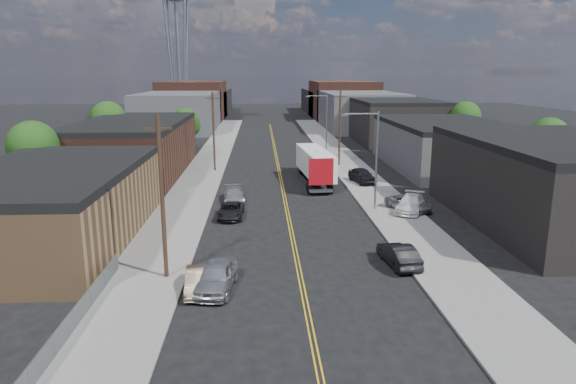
{
  "coord_description": "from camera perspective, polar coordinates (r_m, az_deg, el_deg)",
  "views": [
    {
      "loc": [
        -2.37,
        -19.76,
        12.33
      ],
      "look_at": [
        -0.09,
        22.22,
        2.5
      ],
      "focal_mm": 32.0,
      "sensor_mm": 36.0,
      "label": 1
    }
  ],
  "objects": [
    {
      "name": "industrial_right_c",
      "position": [
        95.32,
        11.82,
        7.75
      ],
      "size": [
        14.0,
        22.0,
        7.6
      ],
      "color": "black",
      "rests_on": "ground"
    },
    {
      "name": "car_ahead_truck",
      "position": [
        72.02,
        2.41,
        3.82
      ],
      "size": [
        2.4,
        4.82,
        1.31
      ],
      "primitive_type": "imported",
      "rotation": [
        0.0,
        0.0,
        -0.05
      ],
      "color": "black",
      "rests_on": "ground"
    },
    {
      "name": "tree_left_mid",
      "position": [
        78.11,
        -19.3,
        7.4
      ],
      "size": [
        5.1,
        5.04,
        8.37
      ],
      "color": "black",
      "rests_on": "ground"
    },
    {
      "name": "semi_truck",
      "position": [
        59.21,
        2.87,
        3.3
      ],
      "size": [
        3.45,
        14.97,
        3.87
      ],
      "rotation": [
        0.0,
        0.0,
        0.08
      ],
      "color": "silver",
      "rests_on": "ground"
    },
    {
      "name": "car_right_lot_a",
      "position": [
        47.72,
        13.26,
        -1.2
      ],
      "size": [
        4.15,
        5.02,
        1.27
      ],
      "primitive_type": "imported",
      "rotation": [
        0.0,
        0.0,
        0.53
      ],
      "color": "#96979A",
      "rests_on": "sidewalk_right"
    },
    {
      "name": "tree_right_near",
      "position": [
        64.93,
        26.99,
        5.14
      ],
      "size": [
        4.6,
        4.48,
        7.44
      ],
      "color": "black",
      "rests_on": "ground"
    },
    {
      "name": "tree_left_far",
      "position": [
        82.94,
        -11.22,
        7.54
      ],
      "size": [
        4.35,
        4.2,
        6.97
      ],
      "color": "black",
      "rests_on": "ground"
    },
    {
      "name": "skyline_left_b",
      "position": [
        141.06,
        -10.45,
        9.97
      ],
      "size": [
        16.0,
        26.0,
        10.0
      ],
      "primitive_type": "cube",
      "color": "#49271D",
      "rests_on": "ground"
    },
    {
      "name": "skyline_left_a",
      "position": [
        116.4,
        -11.96,
        8.78
      ],
      "size": [
        16.0,
        30.0,
        8.0
      ],
      "primitive_type": "cube",
      "color": "#3C3C3E",
      "rests_on": "ground"
    },
    {
      "name": "car_right_oncoming",
      "position": [
        34.46,
        12.2,
        -6.81
      ],
      "size": [
        2.06,
        4.61,
        1.47
      ],
      "primitive_type": "imported",
      "rotation": [
        0.0,
        0.0,
        3.26
      ],
      "color": "black",
      "rests_on": "ground"
    },
    {
      "name": "utility_pole_left_far",
      "position": [
        65.42,
        -8.26,
        6.71
      ],
      "size": [
        1.6,
        0.26,
        10.0
      ],
      "color": "black",
      "rests_on": "ground"
    },
    {
      "name": "car_left_d",
      "position": [
        50.25,
        -6.03,
        -0.32
      ],
      "size": [
        2.33,
        4.85,
        1.36
      ],
      "primitive_type": "imported",
      "rotation": [
        0.0,
        0.0,
        0.09
      ],
      "color": "#A5A7AA",
      "rests_on": "ground"
    },
    {
      "name": "industrial_right_a",
      "position": [
        47.44,
        27.85,
        0.96
      ],
      "size": [
        14.0,
        22.0,
        7.1
      ],
      "color": "black",
      "rests_on": "ground"
    },
    {
      "name": "sidewalk_right",
      "position": [
        66.97,
        7.16,
        2.51
      ],
      "size": [
        5.0,
        140.0,
        0.15
      ],
      "primitive_type": "cube",
      "color": "slate",
      "rests_on": "ground"
    },
    {
      "name": "skyline_left_c",
      "position": [
        160.97,
        -9.54,
        9.84
      ],
      "size": [
        16.0,
        40.0,
        7.0
      ],
      "primitive_type": "cube",
      "color": "black",
      "rests_on": "ground"
    },
    {
      "name": "utility_pole_left_near",
      "position": [
        31.17,
        -13.81,
        -0.57
      ],
      "size": [
        1.6,
        0.26,
        10.0
      ],
      "color": "black",
      "rests_on": "ground"
    },
    {
      "name": "warehouse_brown",
      "position": [
        66.26,
        -16.78,
        4.77
      ],
      "size": [
        12.0,
        26.0,
        6.6
      ],
      "color": "#49271D",
      "rests_on": "ground"
    },
    {
      "name": "streetlight_near",
      "position": [
        46.39,
        9.36,
        4.3
      ],
      "size": [
        3.39,
        0.25,
        9.0
      ],
      "color": "gray",
      "rests_on": "ground"
    },
    {
      "name": "tree_left_near",
      "position": [
        54.7,
        -26.38,
        4.28
      ],
      "size": [
        4.85,
        4.76,
        7.91
      ],
      "color": "black",
      "rests_on": "ground"
    },
    {
      "name": "tree_right_far",
      "position": [
        86.39,
        19.12,
        7.7
      ],
      "size": [
        4.85,
        4.76,
        7.91
      ],
      "color": "black",
      "rests_on": "ground"
    },
    {
      "name": "industrial_right_b",
      "position": [
        70.74,
        17.14,
        5.04
      ],
      "size": [
        14.0,
        24.0,
        6.1
      ],
      "color": "#3C3C3E",
      "rests_on": "ground"
    },
    {
      "name": "car_right_lot_b",
      "position": [
        47.16,
        13.46,
        -1.25
      ],
      "size": [
        4.04,
        5.45,
        1.47
      ],
      "primitive_type": "imported",
      "rotation": [
        0.0,
        0.0,
        -0.45
      ],
      "color": "white",
      "rests_on": "sidewalk_right"
    },
    {
      "name": "skyline_right_a",
      "position": [
        117.21,
        8.0,
        8.96
      ],
      "size": [
        16.0,
        30.0,
        8.0
      ],
      "primitive_type": "cube",
      "color": "#3C3C3E",
      "rests_on": "ground"
    },
    {
      "name": "skyline_right_c",
      "position": [
        161.56,
        4.93,
        9.98
      ],
      "size": [
        16.0,
        40.0,
        7.0
      ],
      "primitive_type": "cube",
      "color": "black",
      "rests_on": "ground"
    },
    {
      "name": "warehouse_tan",
      "position": [
        41.96,
        -24.89,
        -1.21
      ],
      "size": [
        12.0,
        22.0,
        5.6
      ],
      "color": "brown",
      "rests_on": "ground"
    },
    {
      "name": "centerline",
      "position": [
        65.96,
        -1.0,
        2.39
      ],
      "size": [
        0.32,
        120.0,
        0.01
      ],
      "primitive_type": "cube",
      "color": "gold",
      "rests_on": "ground"
    },
    {
      "name": "sidewalk_left",
      "position": [
        66.29,
        -9.24,
        2.34
      ],
      "size": [
        5.0,
        140.0,
        0.15
      ],
      "primitive_type": "cube",
      "color": "slate",
      "rests_on": "ground"
    },
    {
      "name": "car_left_c",
      "position": [
        44.77,
        -6.38,
        -2.07
      ],
      "size": [
        2.27,
        4.64,
        1.27
      ],
      "primitive_type": "imported",
      "rotation": [
        0.0,
        0.0,
        -0.04
      ],
      "color": "black",
      "rests_on": "ground"
    },
    {
      "name": "car_left_a",
      "position": [
        30.29,
        -7.97,
        -9.29
      ],
      "size": [
        2.58,
        5.07,
        1.65
      ],
      "primitive_type": "imported",
      "rotation": [
        0.0,
        0.0,
        -0.13
      ],
      "color": "#A8AAAD",
      "rests_on": "ground"
    },
    {
      "name": "streetlight_far",
      "position": [
        80.68,
        4.04,
        8.15
      ],
      "size": [
        3.39,
        0.25,
        9.0
      ],
      "color": "gray",
      "rests_on": "ground"
    },
    {
      "name": "skyline_right_b",
      "position": [
        141.73,
        6.07,
        10.13
      ],
      "size": [
        16.0,
        26.0,
        10.0
      ],
      "primitive_type": "cube",
      "color": "#49271D",
      "rests_on": "ground"
    },
    {
      "name": "ground",
      "position": [
        80.74,
        -1.4,
        4.37
      ],
      "size": [
        260.0,
        260.0,
        0.0
      ],
      "primitive_type": "plane",
      "color": "black",
      "rests_on": "ground"
    },
    {
      "name": "utility_pole_right",
      "position": [
        68.95,
        5.77,
        7.11
      ],
      "size": [
        1.6,
        0.26,
        10.0
      ],
      "color": "black",
      "rests_on": "ground"
    },
    {
      "name": "car_left_b",
      "position": [
        30.34,
        -9.98,
        -9.69
      ],
      "size": [
        1.68,
        4.05,
        1.31
      ],
      "primitive_type": "imported",
      "rotation": [
        0.0,
        0.0,
        0.08
      ],
      "color": "#8D765C",
      "rests_on": "ground"
    },
    {
      "name": "car_right_lot_c",
      "position": [
        58.59,
        8.24,
        1.84
      ],
      "size": [
        2.86,
        5.08,
        1.63
      ],
      "primitive_type": "imported",
      "rotation": [
        0.0,
        0.0,
        0.21
      ],
      "color": "black",
      "rests_on": "sidewalk_right"
    },
    {
      "name": "chainlink_fence",
      "position": [
        27.58,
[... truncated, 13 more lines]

